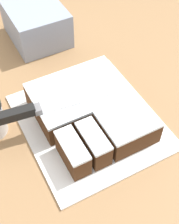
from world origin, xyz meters
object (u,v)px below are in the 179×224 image
cake (90,110)px  knife (28,112)px  storage_box (36,23)px  cake_board (90,121)px

cake → knife: bearing=167.5°
knife → storage_box: size_ratio=1.58×
cake_board → cake: size_ratio=1.32×
cake_board → cake: (0.00, 0.00, 0.03)m
cake → knife: size_ratio=0.84×
knife → storage_box: 0.38m
knife → cake_board: bearing=-7.3°
cake_board → knife: knife is taller
cake → storage_box: (0.01, 0.38, 0.02)m
cake_board → cake: 0.04m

